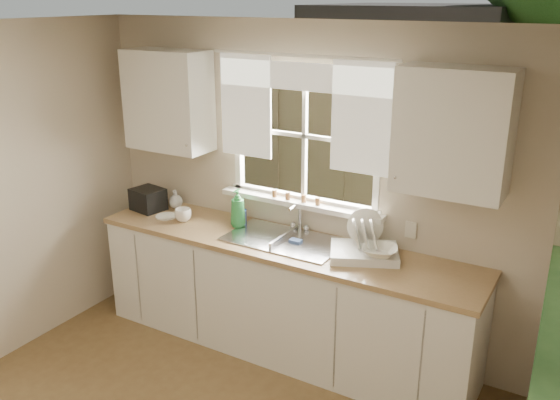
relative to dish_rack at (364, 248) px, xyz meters
The scene contains 19 objects.
room_walls 1.94m from the dish_rack, 109.21° to the right, with size 3.62×4.02×2.50m.
ceiling 2.40m from the dish_rack, 109.87° to the right, with size 3.60×4.00×0.02m, color silver.
window 0.85m from the dish_rack, 158.02° to the left, with size 1.38×0.16×1.06m.
curtains 1.17m from the dish_rack, 162.15° to the left, with size 1.50×0.03×0.81m.
base_cabinets 0.83m from the dish_rack, behind, with size 3.00×0.62×0.87m, color silver.
countertop 0.64m from the dish_rack, behind, with size 3.04×0.65×0.04m, color #9E7B4F.
upper_cabinet_left 1.99m from the dish_rack, behind, with size 0.70×0.33×0.80m, color silver.
upper_cabinet_right 1.02m from the dish_rack, ahead, with size 0.70×0.33×0.80m, color silver.
wall_outlet 0.36m from the dish_rack, 43.82° to the left, with size 0.08×0.01×0.12m, color beige.
sill_jars 0.72m from the dish_rack, 163.67° to the left, with size 0.42×0.04×0.06m.
sink 0.65m from the dish_rack, behind, with size 0.88×0.52×0.40m.
dish_rack is the anchor object (origin of this frame).
bowl 0.14m from the dish_rack, 21.35° to the right, with size 0.24×0.24×0.06m, color white.
soap_bottle_a 1.10m from the dish_rack, behind, with size 0.12×0.12×0.31m, color #29803B.
soap_bottle_b 1.10m from the dish_rack, behind, with size 0.08×0.08×0.17m, color blue.
soap_bottle_c 1.81m from the dish_rack, behind, with size 0.12×0.12×0.16m, color #EFEDC5.
saucer 1.73m from the dish_rack, behind, with size 0.18×0.18×0.01m, color white.
cup 1.54m from the dish_rack, behind, with size 0.14×0.14×0.11m, color white.
black_appliance 1.97m from the dish_rack, behind, with size 0.26×0.22×0.19m, color black.
Camera 1 is at (2.05, -1.85, 2.66)m, focal length 38.00 mm.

